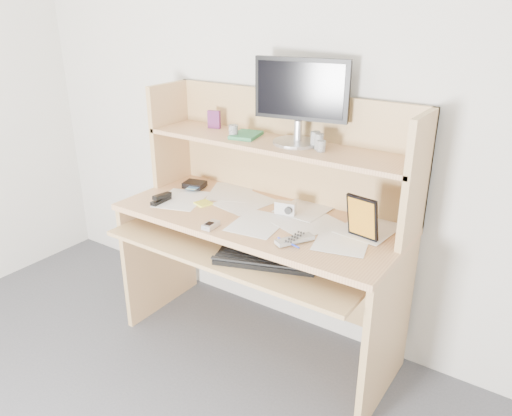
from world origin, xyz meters
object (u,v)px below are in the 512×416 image
Objects in this scene: monitor at (300,99)px; tv_remote at (295,240)px; keyboard at (266,259)px; game_case at (362,218)px; desk at (268,221)px.

tv_remote is at bearing -71.26° from monitor.
keyboard is 2.37× the size of game_case.
keyboard is at bearing -88.02° from monitor.
desk is at bearing 169.92° from tv_remote.
monitor is (-0.19, 0.35, 0.52)m from tv_remote.
monitor is at bearing 166.65° from game_case.
keyboard is (0.18, -0.30, -0.03)m from desk.
desk is at bearing -139.16° from monitor.
monitor is at bearing 50.65° from desk.
desk is 0.54m from game_case.
monitor reaches higher than keyboard.
desk is 0.38m from tv_remote.
monitor is (-0.09, 0.42, 0.62)m from keyboard.
tv_remote is at bearing -39.12° from desk.
game_case is (0.33, 0.25, 0.19)m from keyboard.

